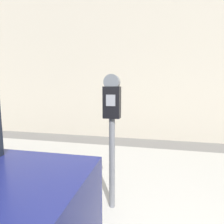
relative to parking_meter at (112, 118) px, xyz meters
The scene contains 3 objects.
sidewalk 1.58m from the parking_meter, 73.18° to the left, with size 24.00×2.80×0.12m.
building_facade 4.10m from the parking_meter, 85.45° to the left, with size 24.00×0.30×5.59m.
parking_meter is the anchor object (origin of this frame).
Camera 1 is at (0.14, -0.79, 1.58)m, focal length 28.00 mm.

